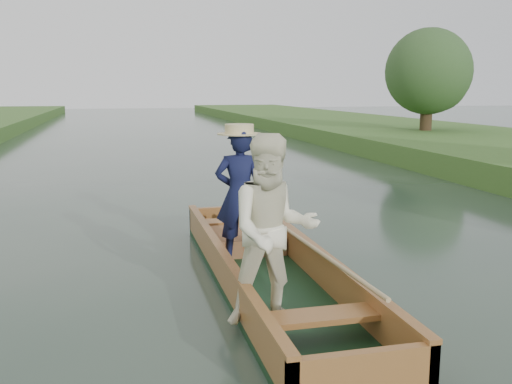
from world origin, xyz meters
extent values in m
plane|color=#283D30|center=(0.00, 0.00, 0.00)|extent=(120.00, 120.00, 0.00)
cylinder|color=#47331E|center=(9.80, 13.64, 1.19)|extent=(0.44, 0.44, 2.38)
sphere|color=#28481D|center=(9.80, 13.64, 2.78)|extent=(3.17, 3.17, 3.17)
sphere|color=#28481D|center=(10.40, 13.94, 2.38)|extent=(2.20, 2.20, 2.20)
cube|color=#133219|center=(0.00, 0.00, 0.04)|extent=(1.10, 5.00, 0.08)
cube|color=#A06531|center=(-0.51, 0.00, 0.24)|extent=(0.08, 5.00, 0.32)
cube|color=#A06531|center=(0.51, 0.00, 0.24)|extent=(0.08, 5.00, 0.32)
cube|color=#A06531|center=(0.00, 2.46, 0.24)|extent=(1.10, 0.08, 0.32)
cube|color=#A06531|center=(0.00, -2.46, 0.24)|extent=(1.10, 0.08, 0.32)
cube|color=#A06531|center=(-0.51, 0.00, 0.42)|extent=(0.10, 5.00, 0.04)
cube|color=#A06531|center=(0.51, 0.00, 0.42)|extent=(0.10, 5.00, 0.04)
cube|color=#A06531|center=(0.00, 1.90, 0.30)|extent=(0.94, 0.30, 0.05)
cube|color=#A06531|center=(0.00, -1.60, 0.30)|extent=(0.94, 0.30, 0.05)
imported|color=#121639|center=(-0.15, 0.80, 0.89)|extent=(0.65, 0.48, 1.61)
cylinder|color=beige|center=(-0.15, 0.80, 1.65)|extent=(0.52, 0.52, 0.12)
imported|color=white|center=(-0.27, -1.13, 0.92)|extent=(0.86, 0.69, 1.69)
cube|color=#AA4037|center=(0.03, 1.28, 0.19)|extent=(0.85, 0.90, 0.22)
sphere|color=tan|center=(0.34, 1.18, 0.42)|extent=(0.22, 0.22, 0.22)
sphere|color=tan|center=(0.34, 1.17, 0.59)|extent=(0.17, 0.17, 0.17)
sphere|color=tan|center=(0.28, 1.17, 0.66)|extent=(0.06, 0.06, 0.06)
sphere|color=tan|center=(0.40, 1.17, 0.66)|extent=(0.06, 0.06, 0.06)
sphere|color=tan|center=(0.34, 1.10, 0.57)|extent=(0.07, 0.07, 0.07)
sphere|color=tan|center=(0.24, 1.16, 0.46)|extent=(0.08, 0.08, 0.08)
sphere|color=tan|center=(0.44, 1.16, 0.46)|extent=(0.08, 0.08, 0.08)
sphere|color=tan|center=(0.28, 1.15, 0.33)|extent=(0.09, 0.09, 0.09)
sphere|color=tan|center=(0.40, 1.15, 0.33)|extent=(0.09, 0.09, 0.09)
cylinder|color=silver|center=(-0.16, 1.90, 0.33)|extent=(0.07, 0.07, 0.01)
cylinder|color=silver|center=(-0.16, 1.90, 0.37)|extent=(0.01, 0.01, 0.08)
ellipsoid|color=silver|center=(-0.16, 1.90, 0.43)|extent=(0.09, 0.09, 0.05)
cylinder|color=tan|center=(0.43, 0.03, 0.46)|extent=(0.04, 3.94, 0.18)
camera|label=1|loc=(-1.57, -5.76, 2.13)|focal=40.00mm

